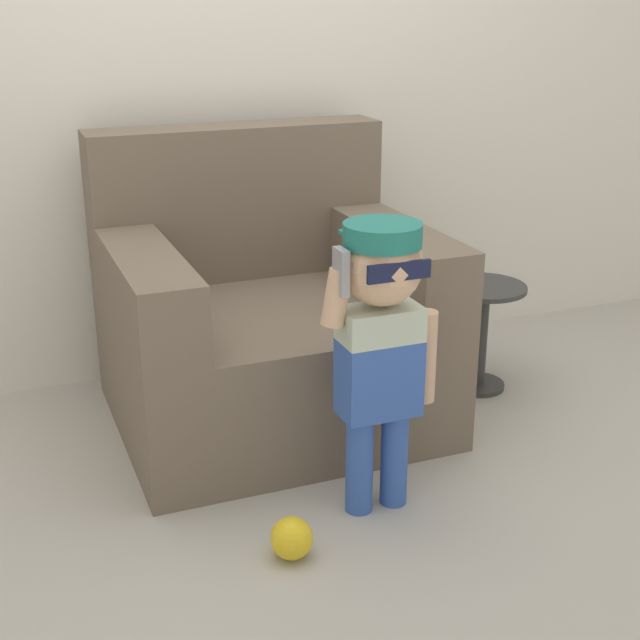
% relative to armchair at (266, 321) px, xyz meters
% --- Properties ---
extents(ground_plane, '(10.00, 10.00, 0.00)m').
position_rel_armchair_xyz_m(ground_plane, '(-0.03, -0.28, -0.36)').
color(ground_plane, '#ADA89E').
extents(wall_back, '(10.00, 0.05, 2.60)m').
position_rel_armchair_xyz_m(wall_back, '(-0.03, 0.56, 0.94)').
color(wall_back, silver).
rests_on(wall_back, ground_plane).
extents(armchair, '(1.11, 0.99, 1.03)m').
position_rel_armchair_xyz_m(armchair, '(0.00, 0.00, 0.00)').
color(armchair, '#6B5B4C').
rests_on(armchair, ground_plane).
extents(person_child, '(0.37, 0.27, 0.90)m').
position_rel_armchair_xyz_m(person_child, '(0.10, -0.75, 0.23)').
color(person_child, '#3356AD').
rests_on(person_child, ground_plane).
extents(side_table, '(0.34, 0.34, 0.43)m').
position_rel_armchair_xyz_m(side_table, '(0.85, -0.10, -0.10)').
color(side_table, '#333333').
rests_on(side_table, ground_plane).
extents(toy_ball, '(0.12, 0.12, 0.12)m').
position_rel_armchair_xyz_m(toy_ball, '(-0.23, -0.90, -0.30)').
color(toy_ball, yellow).
rests_on(toy_ball, ground_plane).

